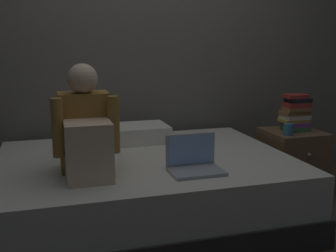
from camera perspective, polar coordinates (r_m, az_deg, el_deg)
The scene contains 9 objects.
ground_plane at distance 2.81m, azimuth 2.47°, elevation -14.68°, with size 8.00×8.00×0.00m, color #47382D.
wall_back at distance 3.67m, azimuth -3.61°, elevation 13.30°, with size 5.60×0.10×2.70m, color slate.
bed at distance 2.93m, azimuth -3.17°, elevation -8.65°, with size 2.00×1.50×0.46m.
nightstand at distance 3.59m, azimuth 16.74°, elevation -4.72°, with size 0.44×0.46×0.52m.
person_sitting at distance 2.49m, azimuth -11.29°, elevation -0.91°, with size 0.39×0.44×0.66m.
laptop at distance 2.54m, azimuth 3.61°, elevation -5.04°, with size 0.32×0.23×0.22m.
pillow at distance 3.27m, azimuth -5.01°, elevation -1.05°, with size 0.56×0.36×0.13m, color silver.
book_stack at distance 3.51m, azimuth 17.21°, elevation 1.67°, with size 0.22×0.16×0.30m.
mug at distance 3.35m, azimuth 16.30°, elevation -0.45°, with size 0.08×0.08×0.09m, color teal.
Camera 1 is at (-0.83, -2.37, 1.25)m, focal length 44.13 mm.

